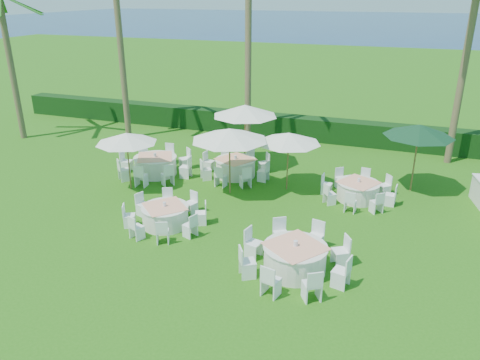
{
  "coord_description": "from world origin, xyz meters",
  "views": [
    {
      "loc": [
        6.01,
        -12.28,
        7.54
      ],
      "look_at": [
        0.81,
        2.15,
        1.3
      ],
      "focal_mm": 35.0,
      "sensor_mm": 36.0,
      "label": 1
    }
  ],
  "objects_px": {
    "umbrella_b": "(229,134)",
    "umbrella_c": "(245,110)",
    "banquet_table_d": "(156,165)",
    "umbrella_d": "(289,138)",
    "umbrella_green": "(419,131)",
    "banquet_table_e": "(235,167)",
    "banquet_table_b": "(165,215)",
    "umbrella_a": "(126,138)",
    "banquet_table_c": "(295,258)",
    "banquet_table_f": "(358,190)"
  },
  "relations": [
    {
      "from": "banquet_table_e",
      "to": "umbrella_d",
      "type": "bearing_deg",
      "value": -15.35
    },
    {
      "from": "banquet_table_e",
      "to": "umbrella_a",
      "type": "height_order",
      "value": "umbrella_a"
    },
    {
      "from": "umbrella_d",
      "to": "umbrella_b",
      "type": "bearing_deg",
      "value": -150.46
    },
    {
      "from": "umbrella_b",
      "to": "umbrella_green",
      "type": "distance_m",
      "value": 7.32
    },
    {
      "from": "banquet_table_c",
      "to": "banquet_table_e",
      "type": "relative_size",
      "value": 1.05
    },
    {
      "from": "umbrella_a",
      "to": "umbrella_d",
      "type": "distance_m",
      "value": 6.38
    },
    {
      "from": "umbrella_b",
      "to": "umbrella_green",
      "type": "height_order",
      "value": "umbrella_green"
    },
    {
      "from": "umbrella_b",
      "to": "umbrella_d",
      "type": "height_order",
      "value": "umbrella_b"
    },
    {
      "from": "banquet_table_f",
      "to": "banquet_table_b",
      "type": "bearing_deg",
      "value": -143.33
    },
    {
      "from": "banquet_table_b",
      "to": "umbrella_d",
      "type": "distance_m",
      "value": 5.77
    },
    {
      "from": "umbrella_b",
      "to": "umbrella_c",
      "type": "xyz_separation_m",
      "value": [
        -0.47,
        3.15,
        0.18
      ]
    },
    {
      "from": "banquet_table_b",
      "to": "umbrella_a",
      "type": "height_order",
      "value": "umbrella_a"
    },
    {
      "from": "banquet_table_d",
      "to": "umbrella_c",
      "type": "relative_size",
      "value": 1.12
    },
    {
      "from": "banquet_table_c",
      "to": "umbrella_d",
      "type": "relative_size",
      "value": 1.26
    },
    {
      "from": "umbrella_b",
      "to": "umbrella_c",
      "type": "distance_m",
      "value": 3.19
    },
    {
      "from": "banquet_table_b",
      "to": "umbrella_b",
      "type": "relative_size",
      "value": 0.92
    },
    {
      "from": "banquet_table_c",
      "to": "banquet_table_f",
      "type": "height_order",
      "value": "banquet_table_c"
    },
    {
      "from": "banquet_table_e",
      "to": "umbrella_c",
      "type": "bearing_deg",
      "value": 91.3
    },
    {
      "from": "banquet_table_f",
      "to": "umbrella_c",
      "type": "relative_size",
      "value": 0.98
    },
    {
      "from": "umbrella_green",
      "to": "umbrella_a",
      "type": "bearing_deg",
      "value": -161.3
    },
    {
      "from": "banquet_table_b",
      "to": "umbrella_d",
      "type": "height_order",
      "value": "umbrella_d"
    },
    {
      "from": "umbrella_c",
      "to": "umbrella_d",
      "type": "height_order",
      "value": "umbrella_c"
    },
    {
      "from": "banquet_table_b",
      "to": "umbrella_green",
      "type": "relative_size",
      "value": 1.0
    },
    {
      "from": "banquet_table_b",
      "to": "umbrella_b",
      "type": "height_order",
      "value": "umbrella_b"
    },
    {
      "from": "umbrella_d",
      "to": "umbrella_green",
      "type": "bearing_deg",
      "value": 18.06
    },
    {
      "from": "umbrella_b",
      "to": "umbrella_green",
      "type": "xyz_separation_m",
      "value": [
        6.8,
        2.71,
        0.08
      ]
    },
    {
      "from": "umbrella_green",
      "to": "banquet_table_e",
      "type": "bearing_deg",
      "value": -173.13
    },
    {
      "from": "banquet_table_d",
      "to": "umbrella_c",
      "type": "height_order",
      "value": "umbrella_c"
    },
    {
      "from": "banquet_table_d",
      "to": "umbrella_a",
      "type": "relative_size",
      "value": 1.35
    },
    {
      "from": "banquet_table_c",
      "to": "umbrella_d",
      "type": "distance_m",
      "value": 6.25
    },
    {
      "from": "umbrella_d",
      "to": "umbrella_green",
      "type": "height_order",
      "value": "umbrella_green"
    },
    {
      "from": "banquet_table_f",
      "to": "umbrella_d",
      "type": "height_order",
      "value": "umbrella_d"
    },
    {
      "from": "banquet_table_e",
      "to": "umbrella_green",
      "type": "height_order",
      "value": "umbrella_green"
    },
    {
      "from": "banquet_table_e",
      "to": "umbrella_c",
      "type": "distance_m",
      "value": 2.57
    },
    {
      "from": "umbrella_a",
      "to": "banquet_table_f",
      "type": "bearing_deg",
      "value": 13.04
    },
    {
      "from": "banquet_table_c",
      "to": "banquet_table_e",
      "type": "bearing_deg",
      "value": 123.19
    },
    {
      "from": "umbrella_d",
      "to": "umbrella_green",
      "type": "distance_m",
      "value": 5.02
    },
    {
      "from": "umbrella_d",
      "to": "umbrella_green",
      "type": "xyz_separation_m",
      "value": [
        4.77,
        1.55,
        0.34
      ]
    },
    {
      "from": "banquet_table_b",
      "to": "umbrella_a",
      "type": "distance_m",
      "value": 4.15
    },
    {
      "from": "banquet_table_c",
      "to": "umbrella_d",
      "type": "xyz_separation_m",
      "value": [
        -1.72,
        5.74,
        1.75
      ]
    },
    {
      "from": "banquet_table_b",
      "to": "banquet_table_d",
      "type": "bearing_deg",
      "value": 123.09
    },
    {
      "from": "banquet_table_b",
      "to": "umbrella_c",
      "type": "bearing_deg",
      "value": 84.48
    },
    {
      "from": "banquet_table_e",
      "to": "umbrella_green",
      "type": "relative_size",
      "value": 1.12
    },
    {
      "from": "banquet_table_c",
      "to": "umbrella_b",
      "type": "relative_size",
      "value": 1.08
    },
    {
      "from": "umbrella_a",
      "to": "umbrella_d",
      "type": "bearing_deg",
      "value": 19.2
    },
    {
      "from": "umbrella_d",
      "to": "banquet_table_e",
      "type": "bearing_deg",
      "value": 164.65
    },
    {
      "from": "banquet_table_b",
      "to": "umbrella_d",
      "type": "relative_size",
      "value": 1.08
    },
    {
      "from": "umbrella_d",
      "to": "banquet_table_c",
      "type": "bearing_deg",
      "value": -73.31
    },
    {
      "from": "banquet_table_f",
      "to": "umbrella_b",
      "type": "relative_size",
      "value": 0.95
    },
    {
      "from": "umbrella_b",
      "to": "banquet_table_e",
      "type": "bearing_deg",
      "value": 103.58
    }
  ]
}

